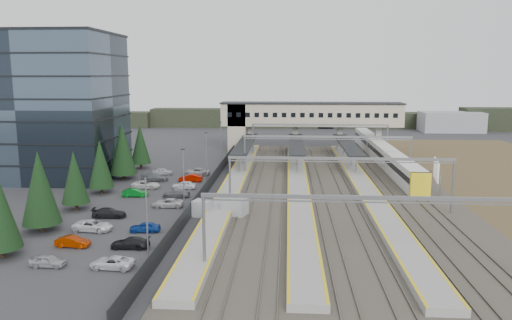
# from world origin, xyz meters

# --- Properties ---
(ground) EXTENTS (220.00, 220.00, 0.00)m
(ground) POSITION_xyz_m (0.00, 0.00, 0.00)
(ground) COLOR #2B2B2D
(ground) RESTS_ON ground
(office_building) EXTENTS (24.30, 18.30, 24.30)m
(office_building) POSITION_xyz_m (-36.00, 12.00, 12.19)
(office_building) COLOR #394959
(office_building) RESTS_ON ground
(conifer_row) EXTENTS (4.42, 49.82, 9.50)m
(conifer_row) POSITION_xyz_m (-22.00, -3.86, 4.84)
(conifer_row) COLOR black
(conifer_row) RESTS_ON ground
(car_park) EXTENTS (10.63, 44.56, 1.29)m
(car_park) POSITION_xyz_m (-13.48, -5.09, 0.60)
(car_park) COLOR #9A999D
(car_park) RESTS_ON ground
(lampposts) EXTENTS (0.50, 53.25, 8.07)m
(lampposts) POSITION_xyz_m (-8.00, 1.25, 4.34)
(lampposts) COLOR slate
(lampposts) RESTS_ON ground
(fence) EXTENTS (0.08, 90.00, 2.00)m
(fence) POSITION_xyz_m (-6.50, 5.00, 1.00)
(fence) COLOR #26282B
(fence) RESTS_ON ground
(relay_cabin_near) EXTENTS (3.47, 3.04, 2.41)m
(relay_cabin_near) POSITION_xyz_m (-1.13, -10.45, 1.21)
(relay_cabin_near) COLOR gray
(relay_cabin_near) RESTS_ON ground
(relay_cabin_far) EXTENTS (2.62, 2.36, 2.02)m
(relay_cabin_far) POSITION_xyz_m (-5.11, -10.70, 1.01)
(relay_cabin_far) COLOR gray
(relay_cabin_far) RESTS_ON ground
(rail_corridor) EXTENTS (34.00, 90.00, 0.92)m
(rail_corridor) POSITION_xyz_m (9.34, 5.00, 0.29)
(rail_corridor) COLOR #322D28
(rail_corridor) RESTS_ON ground
(canopies) EXTENTS (23.10, 30.00, 3.28)m
(canopies) POSITION_xyz_m (7.00, 27.00, 3.92)
(canopies) COLOR black
(canopies) RESTS_ON ground
(footbridge) EXTENTS (40.40, 6.40, 11.20)m
(footbridge) POSITION_xyz_m (7.70, 42.00, 7.93)
(footbridge) COLOR #B4AB8D
(footbridge) RESTS_ON ground
(gantries) EXTENTS (28.40, 62.28, 7.17)m
(gantries) POSITION_xyz_m (12.00, 3.00, 6.00)
(gantries) COLOR slate
(gantries) RESTS_ON ground
(train) EXTENTS (2.83, 59.04, 3.56)m
(train) POSITION_xyz_m (24.00, 28.46, 2.02)
(train) COLOR silver
(train) RESTS_ON ground
(billboard) EXTENTS (1.19, 5.89, 5.05)m
(billboard) POSITION_xyz_m (27.23, 3.36, 3.39)
(billboard) COLOR slate
(billboard) RESTS_ON ground
(treeline_far) EXTENTS (170.00, 19.00, 7.00)m
(treeline_far) POSITION_xyz_m (23.81, 92.28, 2.95)
(treeline_far) COLOR black
(treeline_far) RESTS_ON ground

